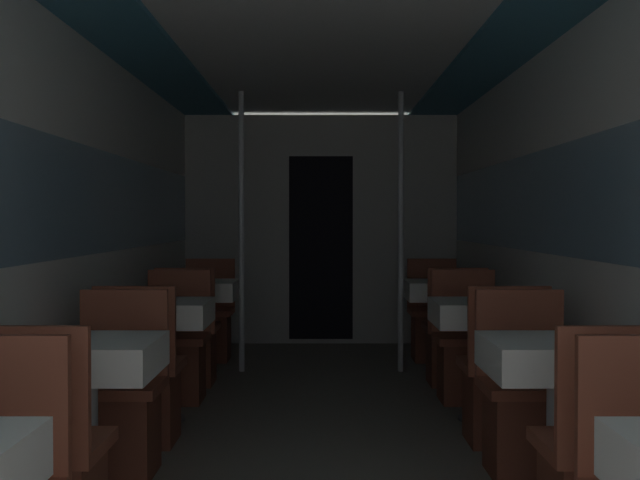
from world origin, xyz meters
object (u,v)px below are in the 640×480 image
(dining_table_right_3, at_px, (442,295))
(chair_right_far_1, at_px, (526,417))
(chair_left_near_3, at_px, (187,347))
(support_pole_left_3, at_px, (240,232))
(chair_left_far_2, at_px, (174,360))
(chair_right_near_2, at_px, (501,393))
(chair_right_near_3, at_px, (453,347))
(support_pole_right_3, at_px, (400,232))
(dining_table_left_2, at_px, (159,320))
(chair_right_far_2, at_px, (466,360))
(chair_left_far_1, at_px, (115,417))
(chair_left_far_3, at_px, (207,328))
(dining_table_right_2, at_px, (482,320))
(dining_table_left_1, at_px, (83,367))
(chair_left_near_2, at_px, (140,393))
(chair_right_far_3, at_px, (433,328))
(dining_table_left_3, at_px, (198,295))

(dining_table_right_3, bearing_deg, chair_right_far_1, -90.00)
(chair_left_near_3, xyz_separation_m, support_pole_left_3, (0.35, 0.59, 0.87))
(chair_left_far_2, xyz_separation_m, chair_right_near_2, (2.01, -1.18, 0.00))
(chair_right_near_3, distance_m, support_pole_right_3, 1.11)
(dining_table_left_2, height_order, support_pole_right_3, support_pole_right_3)
(chair_right_far_1, xyz_separation_m, support_pole_right_3, (-0.35, 2.96, 0.87))
(dining_table_left_2, bearing_deg, chair_right_far_2, 16.30)
(chair_left_far_1, distance_m, chair_left_far_3, 3.55)
(chair_left_near_3, distance_m, dining_table_right_3, 2.12)
(dining_table_right_2, bearing_deg, dining_table_left_1, -138.55)
(chair_left_near_2, height_order, support_pole_right_3, support_pole_right_3)
(chair_left_near_3, xyz_separation_m, dining_table_right_3, (2.01, 0.59, 0.34))
(chair_left_near_2, distance_m, chair_left_far_3, 2.95)
(dining_table_left_1, height_order, chair_left_far_2, chair_left_far_2)
(dining_table_left_2, height_order, chair_left_far_3, chair_left_far_3)
(chair_left_far_1, height_order, dining_table_right_2, chair_left_far_1)
(support_pole_right_3, bearing_deg, dining_table_left_2, -133.06)
(chair_right_far_1, xyz_separation_m, chair_right_far_2, (0.00, 1.78, 0.00))
(dining_table_left_2, relative_size, chair_right_near_3, 0.83)
(chair_left_far_1, relative_size, chair_left_far_2, 1.00)
(chair_left_near_3, relative_size, support_pole_right_3, 0.39)
(chair_left_far_3, bearing_deg, chair_left_far_2, 90.00)
(dining_table_left_1, height_order, support_pole_left_3, support_pole_left_3)
(chair_right_far_2, bearing_deg, dining_table_right_3, -90.00)
(chair_right_near_2, bearing_deg, chair_left_near_3, 138.55)
(chair_right_near_2, bearing_deg, dining_table_left_1, -149.43)
(chair_left_far_1, height_order, chair_left_near_3, same)
(support_pole_left_3, height_order, chair_right_far_1, support_pole_left_3)
(dining_table_left_2, xyz_separation_m, support_pole_right_3, (1.66, 1.78, 0.52))
(support_pole_left_3, distance_m, chair_right_near_2, 3.02)
(dining_table_right_2, relative_size, dining_table_right_3, 1.00)
(chair_right_far_1, bearing_deg, chair_right_near_2, -90.00)
(support_pole_right_3, bearing_deg, dining_table_left_1, -115.04)
(chair_left_near_3, distance_m, chair_right_far_3, 2.33)
(support_pole_left_3, bearing_deg, chair_left_far_3, 120.86)
(dining_table_right_2, height_order, dining_table_right_3, same)
(chair_right_near_2, height_order, dining_table_right_3, chair_right_near_2)
(chair_right_far_1, relative_size, chair_right_near_3, 1.00)
(dining_table_left_1, xyz_separation_m, support_pole_right_3, (1.66, 3.55, 0.52))
(chair_left_far_1, relative_size, chair_right_far_1, 1.00)
(support_pole_right_3, bearing_deg, chair_left_far_2, -144.40)
(dining_table_left_2, relative_size, support_pole_right_3, 0.32)
(chair_left_near_3, relative_size, chair_right_near_3, 1.00)
(chair_left_far_3, distance_m, chair_right_near_3, 2.33)
(dining_table_left_3, xyz_separation_m, dining_table_right_3, (2.01, 0.00, 0.00))
(chair_left_far_3, bearing_deg, chair_right_far_3, -180.00)
(dining_table_left_1, height_order, dining_table_left_3, same)
(dining_table_left_1, height_order, chair_left_far_1, chair_left_far_1)
(chair_left_far_2, xyz_separation_m, chair_right_far_2, (2.01, 0.00, 0.00))
(dining_table_left_2, bearing_deg, support_pole_right_3, 46.94)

